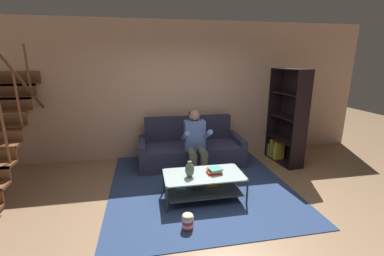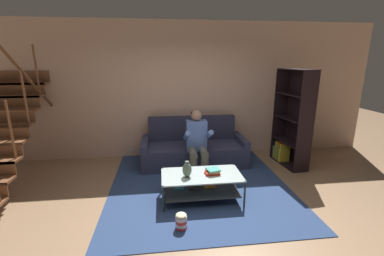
% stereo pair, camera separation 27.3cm
% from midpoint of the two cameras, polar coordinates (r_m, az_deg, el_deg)
% --- Properties ---
extents(ground, '(16.80, 16.80, 0.00)m').
position_cam_midpoint_polar(ground, '(3.84, 4.59, -18.43)').
color(ground, '#9B7859').
extents(back_partition, '(8.40, 0.12, 2.90)m').
position_cam_midpoint_polar(back_partition, '(5.67, -0.06, 8.27)').
color(back_partition, '#D0A891').
rests_on(back_partition, ground).
extents(staircase_run, '(1.00, 2.50, 2.82)m').
position_cam_midpoint_polar(staircase_run, '(5.27, -35.51, 0.80)').
color(staircase_run, brown).
rests_on(staircase_run, ground).
extents(couch, '(2.11, 0.89, 0.94)m').
position_cam_midpoint_polar(couch, '(5.37, 1.80, -4.72)').
color(couch, '#2E304A').
rests_on(couch, ground).
extents(person_seated_center, '(0.50, 0.58, 1.22)m').
position_cam_midpoint_polar(person_seated_center, '(4.76, 2.80, -2.75)').
color(person_seated_center, '#5A5B4E').
rests_on(person_seated_center, ground).
extents(coffee_table, '(1.22, 0.64, 0.41)m').
position_cam_midpoint_polar(coffee_table, '(4.05, 4.00, -12.02)').
color(coffee_table, '#ADC2C0').
rests_on(coffee_table, ground).
extents(area_rug, '(3.00, 3.40, 0.01)m').
position_cam_midpoint_polar(area_rug, '(4.70, 2.99, -11.66)').
color(area_rug, navy).
rests_on(area_rug, ground).
extents(vase, '(0.14, 0.14, 0.25)m').
position_cam_midpoint_polar(vase, '(3.85, 0.94, -9.24)').
color(vase, '#536857').
rests_on(vase, coffee_table).
extents(book_stack, '(0.25, 0.22, 0.08)m').
position_cam_midpoint_polar(book_stack, '(4.00, 6.60, -9.57)').
color(book_stack, red).
rests_on(book_stack, coffee_table).
extents(bookshelf, '(0.42, 0.92, 1.94)m').
position_cam_midpoint_polar(bookshelf, '(5.65, 22.60, 0.36)').
color(bookshelf, black).
rests_on(bookshelf, ground).
extents(popcorn_tub, '(0.15, 0.15, 0.22)m').
position_cam_midpoint_polar(popcorn_tub, '(3.48, -0.03, -20.03)').
color(popcorn_tub, red).
rests_on(popcorn_tub, ground).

